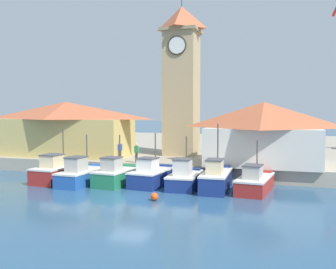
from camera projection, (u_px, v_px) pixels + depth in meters
ground_plane at (130, 198)px, 25.23m from camera, size 300.00×300.00×0.00m
quay_wharf at (210, 148)px, 51.01m from camera, size 120.00×40.00×1.16m
fishing_boat_far_left at (59, 171)px, 30.91m from camera, size 2.43×5.09×4.04m
fishing_boat_left_outer at (82, 175)px, 29.73m from camera, size 2.15×5.14×3.71m
fishing_boat_left_inner at (116, 175)px, 29.43m from camera, size 2.47×4.29×3.73m
fishing_boat_mid_left at (152, 175)px, 29.25m from camera, size 2.58×4.67×3.88m
fishing_boat_center at (185, 178)px, 28.33m from camera, size 2.19×4.39×3.70m
fishing_boat_mid_right at (216, 178)px, 27.67m from camera, size 2.00×5.18×4.65m
fishing_boat_right_inner at (255, 182)px, 26.99m from camera, size 2.48×5.05×3.51m
clock_tower at (181, 78)px, 38.36m from camera, size 3.57×3.57×16.04m
warehouse_left at (66, 128)px, 38.15m from camera, size 12.79×5.44×5.22m
warehouse_right at (264, 132)px, 32.33m from camera, size 9.34×7.16×5.11m
mooring_buoy at (154, 197)px, 24.40m from camera, size 0.50×0.50×0.50m
dock_worker_near_tower at (136, 153)px, 33.16m from camera, size 0.34×0.22×1.62m
dock_worker_along_quay at (120, 150)px, 34.92m from camera, size 0.34×0.22×1.62m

